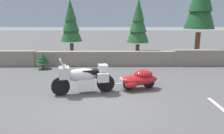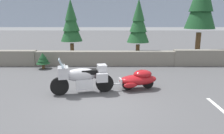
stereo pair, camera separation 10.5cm
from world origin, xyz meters
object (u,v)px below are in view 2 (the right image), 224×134
at_px(car_shaped_trailer, 139,79).
at_px(pine_tree_far_right, 139,23).
at_px(pine_tree_secondary, 72,23).
at_px(touring_motorcycle, 83,77).

distance_m(car_shaped_trailer, pine_tree_far_right, 5.60).
relative_size(car_shaped_trailer, pine_tree_secondary, 0.57).
height_order(car_shaped_trailer, pine_tree_far_right, pine_tree_far_right).
relative_size(pine_tree_secondary, pine_tree_far_right, 1.01).
bearing_deg(pine_tree_secondary, pine_tree_far_right, -7.42).
xyz_separation_m(touring_motorcycle, pine_tree_secondary, (-1.48, 6.23, 1.80)).
bearing_deg(car_shaped_trailer, pine_tree_secondary, 121.97).
height_order(pine_tree_secondary, pine_tree_far_right, pine_tree_secondary).
xyz_separation_m(touring_motorcycle, pine_tree_far_right, (2.67, 5.69, 1.78)).
bearing_deg(touring_motorcycle, pine_tree_secondary, 103.34).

